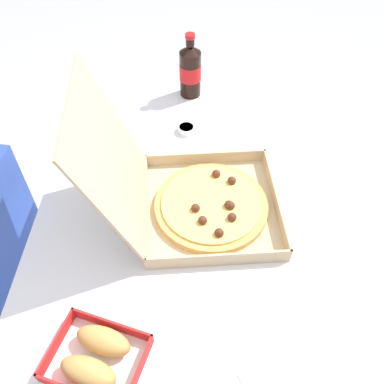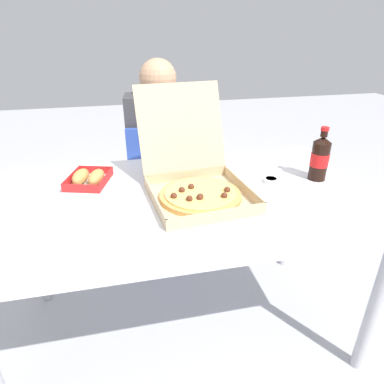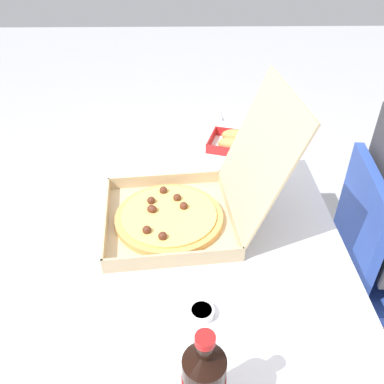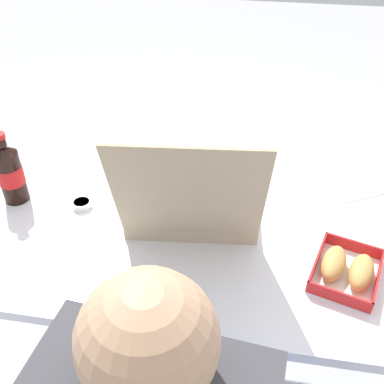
{
  "view_description": "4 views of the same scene",
  "coord_description": "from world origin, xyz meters",
  "px_view_note": "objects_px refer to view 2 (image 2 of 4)",
  "views": [
    {
      "loc": [
        -0.66,
        -0.02,
        1.6
      ],
      "look_at": [
        0.07,
        0.0,
        0.77
      ],
      "focal_mm": 39.18,
      "sensor_mm": 36.0,
      "label": 1
    },
    {
      "loc": [
        -0.22,
        -1.14,
        1.31
      ],
      "look_at": [
        0.02,
        -0.04,
        0.74
      ],
      "focal_mm": 31.73,
      "sensor_mm": 36.0,
      "label": 2
    },
    {
      "loc": [
        0.93,
        -0.0,
        1.46
      ],
      "look_at": [
        -0.0,
        0.01,
        0.78
      ],
      "focal_mm": 37.63,
      "sensor_mm": 36.0,
      "label": 3
    },
    {
      "loc": [
        -0.11,
        0.99,
        1.56
      ],
      "look_at": [
        0.06,
        -0.05,
        0.75
      ],
      "focal_mm": 42.37,
      "sensor_mm": 36.0,
      "label": 4
    }
  ],
  "objects_px": {
    "pizza_box_open": "(197,182)",
    "dipping_sauce_cup": "(271,180)",
    "chair": "(163,181)",
    "bread_side_box": "(89,178)",
    "cola_bottle": "(320,158)",
    "diner_person": "(161,144)",
    "napkin_pile": "(14,198)",
    "paper_menu": "(58,241)"
  },
  "relations": [
    {
      "from": "pizza_box_open",
      "to": "dipping_sauce_cup",
      "type": "distance_m",
      "value": 0.33
    },
    {
      "from": "pizza_box_open",
      "to": "dipping_sauce_cup",
      "type": "bearing_deg",
      "value": 6.42
    },
    {
      "from": "chair",
      "to": "dipping_sauce_cup",
      "type": "bearing_deg",
      "value": -59.28
    },
    {
      "from": "bread_side_box",
      "to": "cola_bottle",
      "type": "xyz_separation_m",
      "value": [
        0.94,
        -0.16,
        0.07
      ]
    },
    {
      "from": "chair",
      "to": "bread_side_box",
      "type": "xyz_separation_m",
      "value": [
        -0.36,
        -0.47,
        0.26
      ]
    },
    {
      "from": "diner_person",
      "to": "napkin_pile",
      "type": "xyz_separation_m",
      "value": [
        -0.63,
        -0.62,
        0.04
      ]
    },
    {
      "from": "bread_side_box",
      "to": "paper_menu",
      "type": "height_order",
      "value": "bread_side_box"
    },
    {
      "from": "dipping_sauce_cup",
      "to": "bread_side_box",
      "type": "bearing_deg",
      "value": 168.31
    },
    {
      "from": "bread_side_box",
      "to": "chair",
      "type": "bearing_deg",
      "value": 52.61
    },
    {
      "from": "pizza_box_open",
      "to": "chair",
      "type": "bearing_deg",
      "value": 94.05
    },
    {
      "from": "diner_person",
      "to": "dipping_sauce_cup",
      "type": "distance_m",
      "value": 0.77
    },
    {
      "from": "paper_menu",
      "to": "cola_bottle",
      "type": "bearing_deg",
      "value": -14.2
    },
    {
      "from": "bread_side_box",
      "to": "napkin_pile",
      "type": "distance_m",
      "value": 0.28
    },
    {
      "from": "cola_bottle",
      "to": "pizza_box_open",
      "type": "bearing_deg",
      "value": -176.62
    },
    {
      "from": "bread_side_box",
      "to": "napkin_pile",
      "type": "xyz_separation_m",
      "value": [
        -0.26,
        -0.09,
        -0.02
      ]
    },
    {
      "from": "dipping_sauce_cup",
      "to": "pizza_box_open",
      "type": "bearing_deg",
      "value": -173.58
    },
    {
      "from": "pizza_box_open",
      "to": "cola_bottle",
      "type": "bearing_deg",
      "value": 3.38
    },
    {
      "from": "pizza_box_open",
      "to": "napkin_pile",
      "type": "bearing_deg",
      "value": 172.05
    },
    {
      "from": "dipping_sauce_cup",
      "to": "chair",
      "type": "bearing_deg",
      "value": 120.72
    },
    {
      "from": "diner_person",
      "to": "napkin_pile",
      "type": "height_order",
      "value": "diner_person"
    },
    {
      "from": "chair",
      "to": "napkin_pile",
      "type": "relative_size",
      "value": 7.55
    },
    {
      "from": "paper_menu",
      "to": "diner_person",
      "type": "bearing_deg",
      "value": 36.85
    },
    {
      "from": "chair",
      "to": "dipping_sauce_cup",
      "type": "height_order",
      "value": "chair"
    },
    {
      "from": "dipping_sauce_cup",
      "to": "diner_person",
      "type": "bearing_deg",
      "value": 118.13
    },
    {
      "from": "napkin_pile",
      "to": "pizza_box_open",
      "type": "bearing_deg",
      "value": -7.95
    },
    {
      "from": "cola_bottle",
      "to": "paper_menu",
      "type": "relative_size",
      "value": 1.07
    },
    {
      "from": "bread_side_box",
      "to": "napkin_pile",
      "type": "height_order",
      "value": "bread_side_box"
    },
    {
      "from": "pizza_box_open",
      "to": "napkin_pile",
      "type": "relative_size",
      "value": 4.7
    },
    {
      "from": "bread_side_box",
      "to": "paper_menu",
      "type": "bearing_deg",
      "value": -100.44
    },
    {
      "from": "cola_bottle",
      "to": "dipping_sauce_cup",
      "type": "relative_size",
      "value": 4.0
    },
    {
      "from": "diner_person",
      "to": "paper_menu",
      "type": "relative_size",
      "value": 5.48
    },
    {
      "from": "chair",
      "to": "napkin_pile",
      "type": "bearing_deg",
      "value": -137.84
    },
    {
      "from": "paper_menu",
      "to": "dipping_sauce_cup",
      "type": "xyz_separation_m",
      "value": [
        0.81,
        0.25,
        0.01
      ]
    },
    {
      "from": "diner_person",
      "to": "pizza_box_open",
      "type": "height_order",
      "value": "diner_person"
    },
    {
      "from": "diner_person",
      "to": "cola_bottle",
      "type": "height_order",
      "value": "diner_person"
    },
    {
      "from": "diner_person",
      "to": "pizza_box_open",
      "type": "bearing_deg",
      "value": -86.77
    },
    {
      "from": "bread_side_box",
      "to": "paper_menu",
      "type": "distance_m",
      "value": 0.41
    },
    {
      "from": "cola_bottle",
      "to": "paper_menu",
      "type": "distance_m",
      "value": 1.04
    },
    {
      "from": "diner_person",
      "to": "bread_side_box",
      "type": "distance_m",
      "value": 0.65
    },
    {
      "from": "bread_side_box",
      "to": "diner_person",
      "type": "bearing_deg",
      "value": 55.28
    },
    {
      "from": "diner_person",
      "to": "bread_side_box",
      "type": "relative_size",
      "value": 5.11
    },
    {
      "from": "pizza_box_open",
      "to": "napkin_pile",
      "type": "xyz_separation_m",
      "value": [
        -0.67,
        0.09,
        -0.04
      ]
    }
  ]
}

